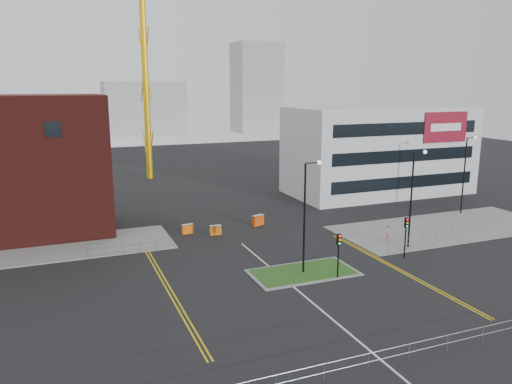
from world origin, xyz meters
The scene contains 27 objects.
ground centered at (0.00, 0.00, 0.00)m, with size 200.00×200.00×0.00m, color black.
pavement_left centered at (-20.00, 22.00, 0.06)m, with size 28.00×8.00×0.12m, color slate.
pavement_right centered at (22.00, 14.00, 0.06)m, with size 24.00×10.00×0.12m, color slate.
island_kerb centered at (2.00, 8.00, 0.04)m, with size 8.60×4.60×0.08m, color slate.
grass_island centered at (2.00, 8.00, 0.06)m, with size 8.00×4.00×0.12m, color #21521B.
office_block centered at (26.01, 31.97, 6.00)m, with size 25.00×12.20×12.00m.
tower_crane centered at (3.67, 53.50, 25.72)m, with size 51.49×14.54×37.21m.
streetlamp_island centered at (2.22, 8.00, 5.41)m, with size 1.46×0.36×9.18m.
streetlamp_right_near centered at (14.22, 10.00, 5.41)m, with size 1.46×0.36×9.18m.
streetlamp_right_far centered at (28.22, 18.00, 5.41)m, with size 1.46×0.36×9.18m.
traffic_light_island centered at (4.00, 5.98, 2.57)m, with size 0.28×0.33×3.65m.
traffic_light_right centered at (12.00, 7.98, 2.57)m, with size 0.28×0.33×3.65m.
railing_front centered at (0.00, -6.00, 0.78)m, with size 24.05×0.05×1.10m.
railing_left centered at (-11.00, 18.00, 0.74)m, with size 6.05×0.05×1.10m.
railing_right centered at (20.50, 11.50, 0.78)m, with size 19.05×5.05×1.10m.
centre_line centered at (0.00, 2.00, 0.01)m, with size 0.15×30.00×0.01m, color silver.
yellow_left_a centered at (-9.00, 10.00, 0.01)m, with size 0.12×24.00×0.01m, color gold.
yellow_left_b centered at (-8.70, 10.00, 0.01)m, with size 0.12×24.00×0.01m, color gold.
yellow_right_a centered at (9.50, 6.00, 0.01)m, with size 0.12×20.00×0.01m, color gold.
yellow_right_b centered at (9.80, 6.00, 0.01)m, with size 0.12×20.00×0.01m, color gold.
skyline_b centered at (10.00, 130.00, 8.00)m, with size 24.00×12.00×16.00m, color gray.
skyline_c centered at (45.00, 125.00, 14.00)m, with size 14.00×12.00×28.00m, color gray.
skyline_d centered at (-8.00, 140.00, 6.00)m, with size 30.00×12.00×12.00m, color gray.
pedestrian centered at (13.30, 12.04, 0.95)m, with size 0.69×0.45×1.89m, color #D68A8B.
barrier_left centered at (-1.46, 20.76, 0.54)m, with size 1.19×0.44×0.99m.
barrier_mid centered at (-4.00, 22.23, 0.54)m, with size 1.22×0.52×1.00m.
barrier_right centered at (3.86, 22.36, 0.63)m, with size 1.45×0.89×1.15m.
Camera 1 is at (-15.79, -26.01, 14.94)m, focal length 35.00 mm.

